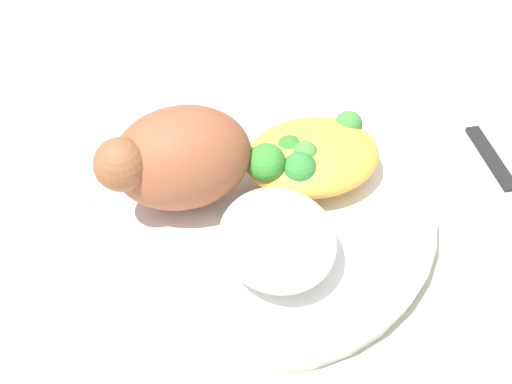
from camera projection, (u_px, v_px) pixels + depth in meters
name	position (u px, v px, depth m)	size (l,w,h in m)	color
ground_plane	(256.00, 217.00, 0.50)	(2.00, 2.00, 0.00)	beige
plate	(256.00, 209.00, 0.49)	(0.28, 0.28, 0.02)	white
roasted_chicken	(177.00, 158.00, 0.46)	(0.12, 0.08, 0.08)	brown
rice_pile	(278.00, 238.00, 0.44)	(0.08, 0.09, 0.04)	silver
mac_cheese_with_broccoli	(309.00, 156.00, 0.49)	(0.11, 0.09, 0.05)	gold
fork	(476.00, 194.00, 0.52)	(0.03, 0.14, 0.01)	#B2B2B7
knife	(512.00, 189.00, 0.52)	(0.03, 0.19, 0.01)	black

